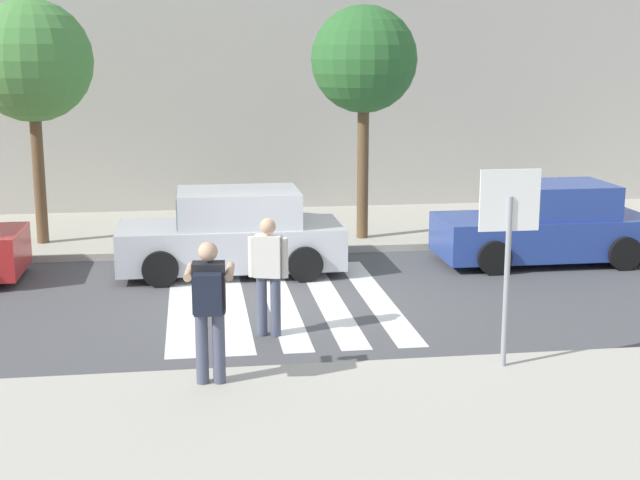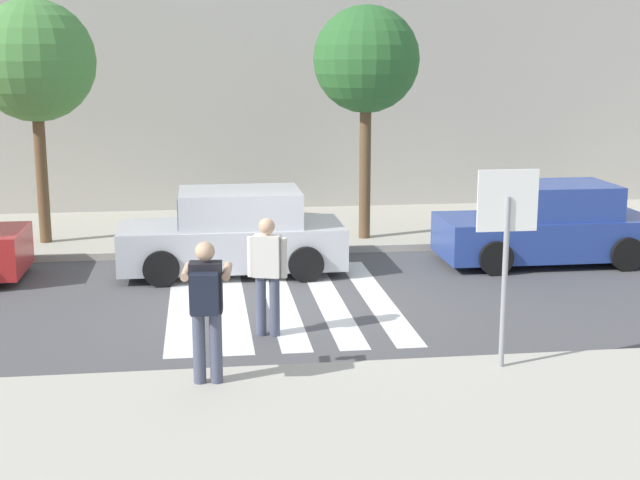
{
  "view_description": "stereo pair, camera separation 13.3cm",
  "coord_description": "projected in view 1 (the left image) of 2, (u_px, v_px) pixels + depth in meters",
  "views": [
    {
      "loc": [
        -1.38,
        -13.86,
        4.01
      ],
      "look_at": [
        0.6,
        -0.2,
        1.1
      ],
      "focal_mm": 50.0,
      "sensor_mm": 36.0,
      "label": 1
    },
    {
      "loc": [
        -1.25,
        -13.87,
        4.01
      ],
      "look_at": [
        0.6,
        -0.2,
        1.1
      ],
      "focal_mm": 50.0,
      "sensor_mm": 36.0,
      "label": 2
    }
  ],
  "objects": [
    {
      "name": "sidewalk_far",
      "position": [
        255.0,
        229.0,
        20.24
      ],
      "size": [
        60.0,
        4.8,
        0.14
      ],
      "primitive_type": "cube",
      "color": "#B2AD9E",
      "rests_on": "ground"
    },
    {
      "name": "photographer_with_backpack",
      "position": [
        209.0,
        301.0,
        10.42
      ],
      "size": [
        0.63,
        0.87,
        1.72
      ],
      "color": "#474C60",
      "rests_on": "sidewalk_near"
    },
    {
      "name": "crosswalk_stripe_2",
      "position": [
        280.0,
        301.0,
        14.63
      ],
      "size": [
        0.44,
        5.2,
        0.01
      ],
      "primitive_type": "cube",
      "color": "silver",
      "rests_on": "ground"
    },
    {
      "name": "ground_plane",
      "position": [
        282.0,
        305.0,
        14.44
      ],
      "size": [
        120.0,
        120.0,
        0.0
      ],
      "primitive_type": "plane",
      "color": "#4C4C4F"
    },
    {
      "name": "crosswalk_stripe_3",
      "position": [
        328.0,
        299.0,
        14.75
      ],
      "size": [
        0.44,
        5.2,
        0.01
      ],
      "primitive_type": "cube",
      "color": "silver",
      "rests_on": "ground"
    },
    {
      "name": "parked_car_blue",
      "position": [
        545.0,
        225.0,
        17.27
      ],
      "size": [
        4.1,
        1.92,
        1.55
      ],
      "color": "#284293",
      "rests_on": "ground"
    },
    {
      "name": "street_tree_center",
      "position": [
        364.0,
        61.0,
        18.24
      ],
      "size": [
        2.19,
        2.19,
        4.83
      ],
      "color": "brown",
      "rests_on": "sidewalk_far"
    },
    {
      "name": "street_tree_west",
      "position": [
        32.0,
        62.0,
        17.74
      ],
      "size": [
        2.44,
        2.44,
        4.93
      ],
      "color": "brown",
      "rests_on": "sidewalk_far"
    },
    {
      "name": "crosswalk_stripe_4",
      "position": [
        376.0,
        297.0,
        14.86
      ],
      "size": [
        0.44,
        5.2,
        0.01
      ],
      "primitive_type": "cube",
      "color": "silver",
      "rests_on": "ground"
    },
    {
      "name": "crosswalk_stripe_0",
      "position": [
        182.0,
        305.0,
        14.41
      ],
      "size": [
        0.44,
        5.2,
        0.01
      ],
      "primitive_type": "cube",
      "color": "silver",
      "rests_on": "ground"
    },
    {
      "name": "crosswalk_stripe_1",
      "position": [
        232.0,
        303.0,
        14.52
      ],
      "size": [
        0.44,
        5.2,
        0.01
      ],
      "primitive_type": "cube",
      "color": "silver",
      "rests_on": "ground"
    },
    {
      "name": "building_facade_far",
      "position": [
        241.0,
        78.0,
        23.82
      ],
      "size": [
        56.0,
        4.0,
        6.7
      ],
      "primitive_type": "cube",
      "color": "#ADA89E",
      "rests_on": "ground"
    },
    {
      "name": "pedestrian_crossing",
      "position": [
        268.0,
        270.0,
        12.68
      ],
      "size": [
        0.56,
        0.34,
        1.72
      ],
      "color": "#474C60",
      "rests_on": "ground"
    },
    {
      "name": "stop_sign",
      "position": [
        509.0,
        224.0,
        10.88
      ],
      "size": [
        0.76,
        0.08,
        2.49
      ],
      "color": "gray",
      "rests_on": "sidewalk_near"
    },
    {
      "name": "parked_car_silver",
      "position": [
        233.0,
        234.0,
        16.42
      ],
      "size": [
        4.1,
        1.92,
        1.55
      ],
      "color": "#B7BABF",
      "rests_on": "ground"
    },
    {
      "name": "sidewalk_near",
      "position": [
        348.0,
        478.0,
        8.42
      ],
      "size": [
        60.0,
        6.0,
        0.14
      ],
      "primitive_type": "cube",
      "color": "#B2AD9E",
      "rests_on": "ground"
    }
  ]
}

